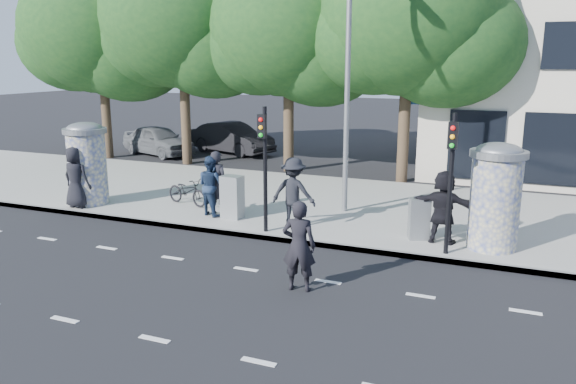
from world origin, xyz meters
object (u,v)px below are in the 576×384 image
at_px(ped_c, 211,186).
at_px(ped_a, 76,177).
at_px(ped_d, 293,192).
at_px(bicycle, 187,191).
at_px(ped_f, 443,207).
at_px(traffic_pole_near, 264,157).
at_px(cabinet_left, 232,197).
at_px(street_lamp, 347,58).
at_px(car_mid, 232,138).
at_px(traffic_pole_far, 451,170).
at_px(ped_b, 217,183).
at_px(man_road, 299,246).
at_px(ad_column_right, 495,194).
at_px(ad_column_left, 87,161).
at_px(car_left, 158,140).
at_px(cabinet_right, 419,219).

bearing_deg(ped_c, ped_a, 31.91).
xyz_separation_m(ped_a, ped_d, (7.12, 0.63, 0.00)).
relative_size(ped_d, bicycle, 1.16).
bearing_deg(ped_f, ped_a, 5.62).
bearing_deg(traffic_pole_near, cabinet_left, 148.29).
bearing_deg(traffic_pole_near, ped_d, 55.19).
xyz_separation_m(street_lamp, cabinet_left, (-2.86, -1.94, -4.01)).
bearing_deg(bicycle, traffic_pole_near, -100.54).
relative_size(bicycle, car_mid, 0.35).
relative_size(ped_d, cabinet_left, 1.55).
height_order(traffic_pole_far, cabinet_left, traffic_pole_far).
relative_size(traffic_pole_far, ped_a, 1.74).
bearing_deg(ped_b, bicycle, -20.68).
bearing_deg(man_road, street_lamp, -91.67).
height_order(ped_a, ped_d, ped_d).
bearing_deg(traffic_pole_near, car_mid, 121.23).
bearing_deg(ad_column_right, traffic_pole_far, -137.79).
xyz_separation_m(ad_column_left, car_mid, (-0.77, 11.44, -0.75)).
bearing_deg(ped_f, car_left, -29.98).
xyz_separation_m(traffic_pole_near, ped_f, (4.59, 0.85, -1.13)).
distance_m(traffic_pole_far, ped_f, 1.43).
distance_m(ped_f, bicycle, 8.19).
relative_size(ad_column_right, ped_c, 1.47).
relative_size(ped_c, ped_f, 0.95).
relative_size(ped_f, bicycle, 1.12).
relative_size(traffic_pole_far, ped_d, 1.73).
xyz_separation_m(ped_b, ped_d, (2.60, -0.32, 0.01)).
xyz_separation_m(ad_column_left, traffic_pole_near, (6.60, -0.71, 0.69)).
xyz_separation_m(ad_column_right, cabinet_right, (-1.81, 0.04, -0.84)).
height_order(street_lamp, ped_f, street_lamp).
bearing_deg(street_lamp, car_mid, 133.29).
relative_size(ped_d, man_road, 1.01).
relative_size(ad_column_left, man_road, 1.36).
height_order(ad_column_left, ped_b, ad_column_left).
bearing_deg(ped_c, ped_b, -120.54).
relative_size(traffic_pole_near, cabinet_right, 3.13).
distance_m(traffic_pole_far, cabinet_left, 6.49).
bearing_deg(cabinet_right, ped_f, -29.17).
bearing_deg(bicycle, man_road, -114.38).
distance_m(ad_column_left, man_road, 9.54).
xyz_separation_m(traffic_pole_far, street_lamp, (-3.40, 2.84, 2.56)).
bearing_deg(ped_f, cabinet_right, -6.59).
bearing_deg(ped_d, ad_column_right, -178.90).
xyz_separation_m(traffic_pole_near, cabinet_left, (-1.46, 0.90, -1.45)).
bearing_deg(car_left, street_lamp, -101.90).
height_order(car_left, car_mid, car_mid).
distance_m(ad_column_right, traffic_pole_far, 1.52).
xyz_separation_m(ped_d, cabinet_right, (3.46, 0.18, -0.44)).
distance_m(ped_a, ped_b, 4.62).
relative_size(ad_column_right, cabinet_left, 2.09).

